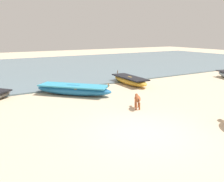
{
  "coord_description": "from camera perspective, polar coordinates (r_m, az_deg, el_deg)",
  "views": [
    {
      "loc": [
        -4.86,
        -6.01,
        3.27
      ],
      "look_at": [
        0.94,
        3.62,
        0.6
      ],
      "focal_mm": 39.07,
      "sensor_mm": 36.0,
      "label": 1
    }
  ],
  "objects": [
    {
      "name": "calf_near_rust",
      "position": [
        10.86,
        5.97,
        -1.88
      ],
      "size": [
        0.62,
        0.86,
        0.6
      ],
      "rotation": [
        0.0,
        0.0,
        1.03
      ],
      "color": "#9E4C28",
      "rests_on": "ground"
    },
    {
      "name": "sea_water",
      "position": [
        24.26,
        -19.31,
        4.96
      ],
      "size": [
        60.0,
        20.0,
        0.08
      ],
      "primitive_type": "cube",
      "color": "slate",
      "rests_on": "ground"
    },
    {
      "name": "ground",
      "position": [
        8.4,
        7.37,
        -9.69
      ],
      "size": [
        80.0,
        80.0,
        0.0
      ],
      "primitive_type": "plane",
      "color": "beige"
    },
    {
      "name": "fishing_boat_4",
      "position": [
        13.4,
        -9.01,
        0.36
      ],
      "size": [
        3.77,
        3.88,
        0.74
      ],
      "rotation": [
        0.0,
        0.0,
        5.48
      ],
      "color": "#1E669E",
      "rests_on": "ground"
    },
    {
      "name": "fishing_boat_0",
      "position": [
        16.03,
        4.18,
        2.55
      ],
      "size": [
        1.18,
        3.54,
        0.7
      ],
      "rotation": [
        0.0,
        0.0,
        1.53
      ],
      "color": "gold",
      "rests_on": "ground"
    }
  ]
}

